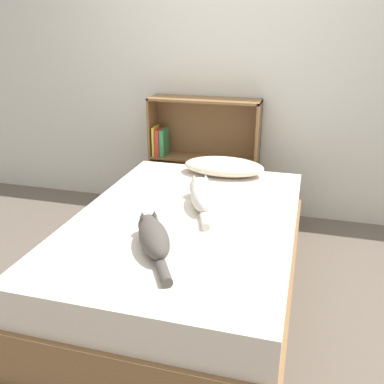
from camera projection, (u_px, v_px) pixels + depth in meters
The scene contains 7 objects.
ground_plane at pixel (186, 290), 2.82m from camera, with size 8.00×8.00×0.00m, color brown.
wall_back at pixel (232, 72), 3.62m from camera, with size 8.00×0.06×2.50m.
bed at pixel (186, 255), 2.72m from camera, with size 1.35×2.00×0.54m.
pillow at pixel (224, 166), 3.30m from camera, with size 0.62×0.32×0.13m.
cat_light at pixel (201, 195), 2.75m from camera, with size 0.26×0.56×0.16m.
cat_dark at pixel (153, 237), 2.22m from camera, with size 0.36×0.53×0.15m.
bookshelf at pixel (202, 155), 3.83m from camera, with size 0.96×0.26×1.04m.
Camera 1 is at (0.67, -2.28, 1.65)m, focal length 40.00 mm.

